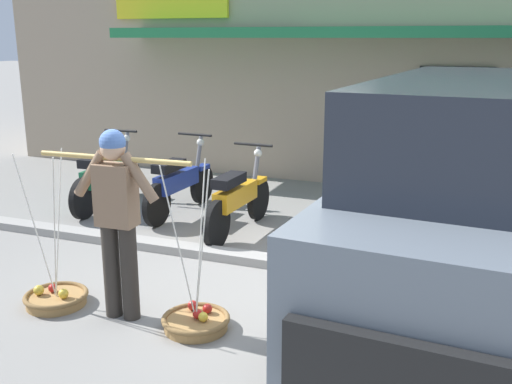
{
  "coord_description": "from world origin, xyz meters",
  "views": [
    {
      "loc": [
        2.27,
        -4.98,
        2.43
      ],
      "look_at": [
        0.11,
        0.6,
        0.85
      ],
      "focal_mm": 41.19,
      "sensor_mm": 36.0,
      "label": 1
    }
  ],
  "objects": [
    {
      "name": "ground_plane",
      "position": [
        0.0,
        0.0,
        0.0
      ],
      "size": [
        90.0,
        90.0,
        0.0
      ],
      "primitive_type": "plane",
      "color": "gray"
    },
    {
      "name": "sidewalk_curb",
      "position": [
        0.0,
        0.7,
        0.05
      ],
      "size": [
        20.0,
        0.24,
        0.1
      ],
      "primitive_type": "cube",
      "color": "gray",
      "rests_on": "ground"
    },
    {
      "name": "fruit_vendor",
      "position": [
        -0.59,
        -0.91,
        0.98
      ],
      "size": [
        1.44,
        0.22,
        1.7
      ],
      "color": "#2D2823",
      "rests_on": "ground"
    },
    {
      "name": "fruit_basket_left_side",
      "position": [
        0.13,
        -0.88,
        0.08
      ],
      "size": [
        0.59,
        0.59,
        1.45
      ],
      "color": "#9E7542",
      "rests_on": "ground"
    },
    {
      "name": "fruit_basket_right_side",
      "position": [
        -1.31,
        -0.94,
        0.08
      ],
      "size": [
        0.59,
        0.59,
        1.45
      ],
      "color": "#9E7542",
      "rests_on": "ground"
    },
    {
      "name": "motorcycle_nearest_shop",
      "position": [
        -2.77,
        1.97,
        0.45
      ],
      "size": [
        0.54,
        1.82,
        1.09
      ],
      "color": "black",
      "rests_on": "ground"
    },
    {
      "name": "motorcycle_second_in_row",
      "position": [
        -1.61,
        2.05,
        0.45
      ],
      "size": [
        0.54,
        1.82,
        1.09
      ],
      "color": "black",
      "rests_on": "ground"
    },
    {
      "name": "motorcycle_third_in_row",
      "position": [
        -0.53,
        1.59,
        0.45
      ],
      "size": [
        0.54,
        1.82,
        1.09
      ],
      "color": "black",
      "rests_on": "ground"
    },
    {
      "name": "parked_truck",
      "position": [
        2.3,
        0.3,
        1.13
      ],
      "size": [
        2.41,
        4.92,
        2.1
      ],
      "color": "slate",
      "rests_on": "ground"
    },
    {
      "name": "storefront_building",
      "position": [
        -0.12,
        7.1,
        2.1
      ],
      "size": [
        13.0,
        6.0,
        4.2
      ],
      "color": "tan",
      "rests_on": "ground"
    }
  ]
}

